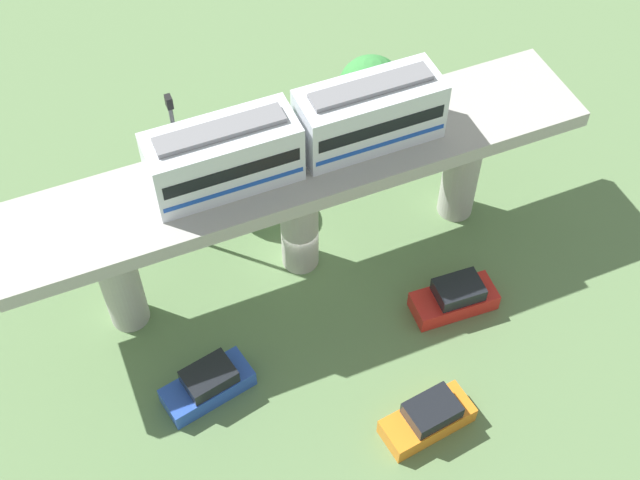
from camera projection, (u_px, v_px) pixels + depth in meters
name	position (u px, v px, depth m)	size (l,w,h in m)	color
ground_plane	(300.00, 260.00, 44.93)	(120.00, 120.00, 0.00)	#5B7A4C
viaduct	(298.00, 187.00, 40.46)	(5.20, 28.00, 7.57)	#A8A59E
train	(298.00, 135.00, 37.82)	(2.64, 13.55, 3.24)	silver
parked_car_orange	(428.00, 418.00, 38.46)	(2.30, 4.39, 1.76)	orange
parked_car_blue	(208.00, 384.00, 39.52)	(2.60, 4.48, 1.76)	#284CB7
parked_car_red	(455.00, 298.00, 42.53)	(2.04, 4.30, 1.76)	red
tree_near_viaduct	(371.00, 88.00, 48.22)	(3.74, 3.74, 5.27)	brown
tree_mid_lot	(229.00, 159.00, 44.70)	(3.61, 3.61, 5.29)	brown
signal_post	(181.00, 168.00, 41.35)	(0.44, 0.28, 10.17)	#4C4C51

